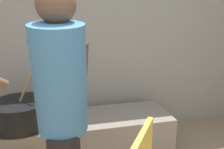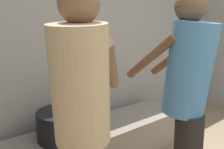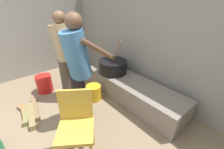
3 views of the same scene
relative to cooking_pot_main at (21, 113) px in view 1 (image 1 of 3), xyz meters
The scene contains 4 objects.
block_enclosure_rear 1.04m from the cooking_pot_main, 38.15° to the left, with size 5.45×0.20×2.16m, color gray.
hearth_ledge 0.59m from the cooking_pot_main, ahead, with size 2.16×0.60×0.40m, color slate.
cooking_pot_main is the anchor object (origin of this frame).
cook_in_blue_shirt 1.11m from the cooking_pot_main, 67.61° to the right, with size 0.38×0.70×1.63m.
Camera 1 is at (-0.31, -0.24, 1.46)m, focal length 36.60 mm.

